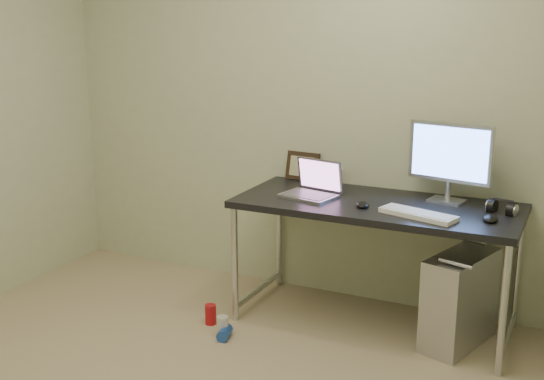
% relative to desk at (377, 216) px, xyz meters
% --- Properties ---
extents(wall_back, '(3.50, 0.02, 2.50)m').
position_rel_desk_xyz_m(wall_back, '(-0.60, 0.35, 0.58)').
color(wall_back, beige).
rests_on(wall_back, ground).
extents(desk, '(1.61, 0.70, 0.75)m').
position_rel_desk_xyz_m(desk, '(0.00, 0.00, 0.00)').
color(desk, black).
rests_on(desk, ground).
extents(tower_computer, '(0.36, 0.55, 0.56)m').
position_rel_desk_xyz_m(tower_computer, '(0.51, -0.05, -0.41)').
color(tower_computer, silver).
rests_on(tower_computer, ground).
extents(cable_a, '(0.01, 0.16, 0.69)m').
position_rel_desk_xyz_m(cable_a, '(0.46, 0.30, -0.27)').
color(cable_a, black).
rests_on(cable_a, ground).
extents(cable_b, '(0.02, 0.11, 0.71)m').
position_rel_desk_xyz_m(cable_b, '(0.55, 0.28, -0.29)').
color(cable_b, black).
rests_on(cable_b, ground).
extents(can_red, '(0.07, 0.07, 0.12)m').
position_rel_desk_xyz_m(can_red, '(-0.87, -0.42, -0.61)').
color(can_red, '#B6131C').
rests_on(can_red, ground).
extents(can_white, '(0.09, 0.09, 0.12)m').
position_rel_desk_xyz_m(can_white, '(-0.73, -0.53, -0.61)').
color(can_white, silver).
rests_on(can_white, ground).
extents(can_blue, '(0.09, 0.13, 0.07)m').
position_rel_desk_xyz_m(can_blue, '(-0.70, -0.56, -0.64)').
color(can_blue, '#214CB4').
rests_on(can_blue, ground).
extents(laptop, '(0.35, 0.31, 0.21)m').
position_rel_desk_xyz_m(laptop, '(-0.39, -0.02, 0.13)').
color(laptop, '#BBBBC3').
rests_on(laptop, desk).
extents(monitor, '(0.48, 0.18, 0.46)m').
position_rel_desk_xyz_m(monitor, '(0.36, 0.19, 0.34)').
color(monitor, '#BBBBC3').
rests_on(monitor, desk).
extents(keyboard, '(0.44, 0.25, 0.03)m').
position_rel_desk_xyz_m(keyboard, '(0.28, -0.18, 0.09)').
color(keyboard, white).
rests_on(keyboard, desk).
extents(mouse_right, '(0.09, 0.13, 0.04)m').
position_rel_desk_xyz_m(mouse_right, '(0.64, -0.10, 0.10)').
color(mouse_right, black).
rests_on(mouse_right, desk).
extents(mouse_left, '(0.11, 0.13, 0.04)m').
position_rel_desk_xyz_m(mouse_left, '(-0.05, -0.12, 0.10)').
color(mouse_left, black).
rests_on(mouse_left, desk).
extents(headphones, '(0.17, 0.10, 0.10)m').
position_rel_desk_xyz_m(headphones, '(0.67, 0.08, 0.10)').
color(headphones, black).
rests_on(headphones, desk).
extents(picture_frame, '(0.23, 0.08, 0.19)m').
position_rel_desk_xyz_m(picture_frame, '(-0.60, 0.33, 0.17)').
color(picture_frame, black).
rests_on(picture_frame, desk).
extents(webcam, '(0.05, 0.04, 0.13)m').
position_rel_desk_xyz_m(webcam, '(-0.34, 0.28, 0.17)').
color(webcam, silver).
rests_on(webcam, desk).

